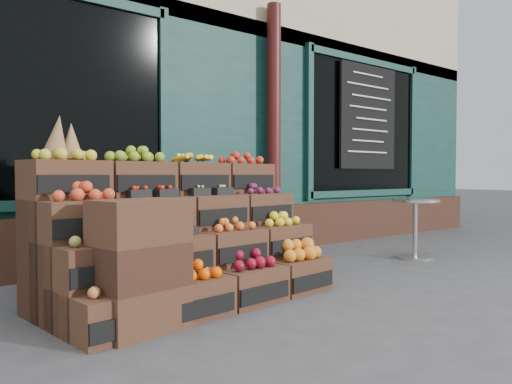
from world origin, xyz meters
TOP-DOWN VIEW (x-y plane):
  - ground at (0.00, 0.00)m, footprint 60.00×60.00m
  - shop_facade at (0.00, 5.11)m, footprint 12.00×6.24m
  - crate_display at (-0.99, 0.67)m, footprint 2.38×1.33m
  - spare_crates at (-1.64, 0.11)m, footprint 0.62×0.47m
  - bistro_table at (2.17, 0.59)m, footprint 0.57×0.57m
  - shopkeeper at (-1.62, 2.76)m, footprint 0.93×0.79m

SIDE VIEW (x-z plane):
  - ground at x=0.00m, z-range 0.00..0.00m
  - spare_crates at x=-1.64m, z-range 0.00..0.85m
  - crate_display at x=-0.99m, z-range -0.27..1.16m
  - bistro_table at x=2.17m, z-range 0.09..0.80m
  - shopkeeper at x=-1.62m, z-range 0.00..2.16m
  - shop_facade at x=0.00m, z-range 0.00..4.80m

